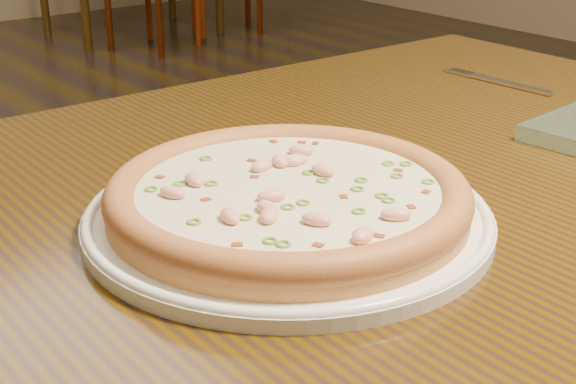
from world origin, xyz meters
TOP-DOWN VIEW (x-y plane):
  - hero_table at (-0.33, -0.48)m, footprint 1.20×0.80m
  - plate at (-0.45, -0.53)m, footprint 0.35×0.35m
  - pizza at (-0.45, -0.53)m, footprint 0.31×0.31m
  - fork at (0.07, -0.35)m, footprint 0.03×0.18m

SIDE VIEW (x-z plane):
  - hero_table at x=-0.33m, z-range 0.28..1.03m
  - fork at x=0.07m, z-range 0.75..0.75m
  - plate at x=-0.45m, z-range 0.75..0.77m
  - pizza at x=-0.45m, z-range 0.76..0.79m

